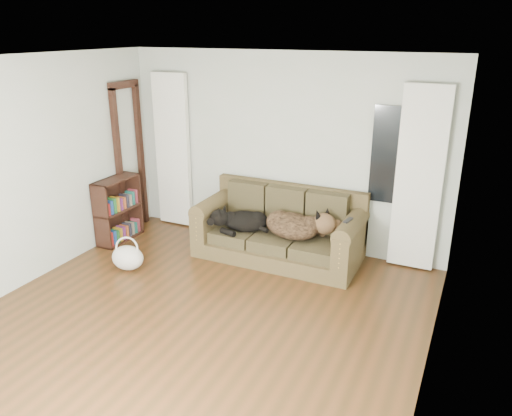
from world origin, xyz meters
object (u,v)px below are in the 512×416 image
at_px(tote_bag, 128,257).
at_px(bookshelf, 118,207).
at_px(dog_black_lab, 242,221).
at_px(dog_shepherd, 296,227).
at_px(sofa, 278,226).

height_order(tote_bag, bookshelf, bookshelf).
distance_m(dog_black_lab, tote_bag, 1.53).
xyz_separation_m(dog_shepherd, bookshelf, (-2.52, -0.37, 0.01)).
relative_size(dog_shepherd, bookshelf, 0.84).
distance_m(dog_black_lab, dog_shepherd, 0.72).
bearing_deg(tote_bag, sofa, 35.20).
bearing_deg(sofa, dog_black_lab, -166.72).
bearing_deg(bookshelf, tote_bag, -41.61).
height_order(sofa, dog_black_lab, sofa).
distance_m(dog_shepherd, tote_bag, 2.15).
distance_m(sofa, bookshelf, 2.31).
relative_size(dog_black_lab, bookshelf, 0.67).
height_order(dog_black_lab, bookshelf, bookshelf).
height_order(sofa, tote_bag, sofa).
relative_size(sofa, dog_shepherd, 2.78).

